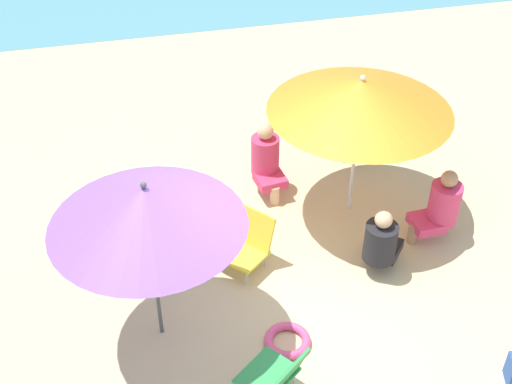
# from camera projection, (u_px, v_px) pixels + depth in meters

# --- Properties ---
(ground_plane) EXTENTS (40.00, 40.00, 0.00)m
(ground_plane) POSITION_uv_depth(u_px,v_px,m) (298.00, 304.00, 7.31)
(ground_plane) COLOR #D3BC8C
(umbrella_orange) EXTENTS (2.11, 2.11, 1.86)m
(umbrella_orange) POSITION_uv_depth(u_px,v_px,m) (361.00, 96.00, 7.61)
(umbrella_orange) COLOR silver
(umbrella_orange) RESTS_ON ground_plane
(umbrella_purple) EXTENTS (1.80, 1.80, 1.91)m
(umbrella_purple) POSITION_uv_depth(u_px,v_px,m) (146.00, 207.00, 6.01)
(umbrella_purple) COLOR #4C4C51
(umbrella_purple) RESTS_ON ground_plane
(beach_chair_a) EXTENTS (0.59, 0.67, 0.67)m
(beach_chair_a) POSITION_uv_depth(u_px,v_px,m) (352.00, 125.00, 9.46)
(beach_chair_a) COLOR navy
(beach_chair_a) RESTS_ON ground_plane
(beach_chair_b) EXTENTS (0.72, 0.71, 0.60)m
(beach_chair_b) POSITION_uv_depth(u_px,v_px,m) (276.00, 376.00, 6.20)
(beach_chair_b) COLOR #33934C
(beach_chair_b) RESTS_ON ground_plane
(beach_chair_c) EXTENTS (0.73, 0.72, 0.64)m
(beach_chair_c) POSITION_uv_depth(u_px,v_px,m) (248.00, 242.00, 7.62)
(beach_chair_c) COLOR gold
(beach_chair_c) RESTS_ON ground_plane
(person_a) EXTENTS (0.40, 0.57, 0.97)m
(person_a) POSITION_uv_depth(u_px,v_px,m) (266.00, 159.00, 8.60)
(person_a) COLOR #DB3866
(person_a) RESTS_ON ground_plane
(person_b) EXTENTS (0.55, 0.57, 0.86)m
(person_b) POSITION_uv_depth(u_px,v_px,m) (381.00, 242.00, 7.49)
(person_b) COLOR black
(person_b) RESTS_ON ground_plane
(person_c) EXTENTS (0.58, 0.37, 0.96)m
(person_c) POSITION_uv_depth(u_px,v_px,m) (440.00, 206.00, 7.86)
(person_c) COLOR #DB3866
(person_c) RESTS_ON ground_plane
(person_d) EXTENTS (0.41, 0.54, 0.88)m
(person_d) POSITION_uv_depth(u_px,v_px,m) (190.00, 222.00, 7.72)
(person_d) COLOR #2D519E
(person_d) RESTS_ON ground_plane
(swim_ring) EXTENTS (0.47, 0.47, 0.09)m
(swim_ring) POSITION_uv_depth(u_px,v_px,m) (288.00, 341.00, 6.87)
(swim_ring) COLOR #E54C7F
(swim_ring) RESTS_ON ground_plane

